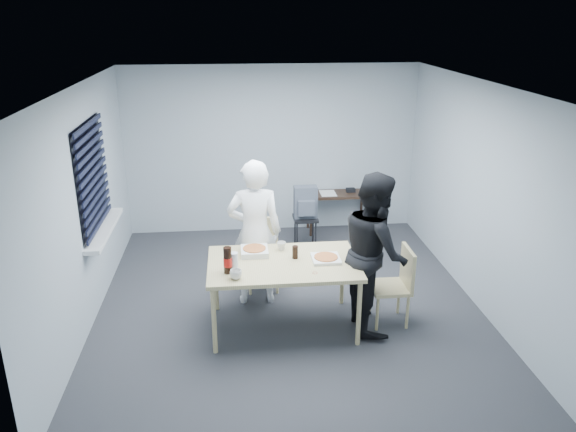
{
  "coord_description": "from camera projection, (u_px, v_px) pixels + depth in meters",
  "views": [
    {
      "loc": [
        -0.61,
        -6.0,
        3.34
      ],
      "look_at": [
        0.01,
        0.1,
        1.08
      ],
      "focal_mm": 35.0,
      "sensor_mm": 36.0,
      "label": 1
    }
  ],
  "objects": [
    {
      "name": "chair_right",
      "position": [
        398.0,
        280.0,
        6.24
      ],
      "size": [
        0.42,
        0.42,
        0.89
      ],
      "color": "#CCBB83",
      "rests_on": "ground"
    },
    {
      "name": "pizza_box_a",
      "position": [
        254.0,
        251.0,
        6.23
      ],
      "size": [
        0.3,
        0.3,
        0.07
      ],
      "rotation": [
        0.0,
        0.0,
        -0.43
      ],
      "color": "white",
      "rests_on": "dining_table"
    },
    {
      "name": "dining_table",
      "position": [
        283.0,
        267.0,
        6.06
      ],
      "size": [
        1.62,
        1.02,
        0.79
      ],
      "color": "#CCBB83",
      "rests_on": "ground"
    },
    {
      "name": "mug_a",
      "position": [
        236.0,
        274.0,
        5.65
      ],
      "size": [
        0.17,
        0.17,
        0.1
      ],
      "primitive_type": "imported",
      "rotation": [
        0.0,
        0.0,
        0.52
      ],
      "color": "silver",
      "rests_on": "dining_table"
    },
    {
      "name": "papers",
      "position": [
        328.0,
        193.0,
        8.8
      ],
      "size": [
        0.3,
        0.37,
        0.01
      ],
      "primitive_type": "cube",
      "rotation": [
        0.0,
        0.0,
        0.2
      ],
      "color": "white",
      "rests_on": "side_table"
    },
    {
      "name": "stool",
      "position": [
        305.0,
        224.0,
        8.26
      ],
      "size": [
        0.35,
        0.35,
        0.49
      ],
      "color": "black",
      "rests_on": "ground"
    },
    {
      "name": "pizza_box_b",
      "position": [
        326.0,
        258.0,
        6.08
      ],
      "size": [
        0.3,
        0.3,
        0.04
      ],
      "rotation": [
        0.0,
        0.0,
        -0.24
      ],
      "color": "white",
      "rests_on": "dining_table"
    },
    {
      "name": "black_box",
      "position": [
        351.0,
        190.0,
        8.86
      ],
      "size": [
        0.15,
        0.12,
        0.06
      ],
      "primitive_type": "cube",
      "rotation": [
        0.0,
        0.0,
        0.13
      ],
      "color": "black",
      "rests_on": "side_table"
    },
    {
      "name": "soda_bottle",
      "position": [
        228.0,
        261.0,
        5.75
      ],
      "size": [
        0.09,
        0.09,
        0.28
      ],
      "rotation": [
        0.0,
        0.0,
        -0.17
      ],
      "color": "black",
      "rests_on": "dining_table"
    },
    {
      "name": "rubber_band",
      "position": [
        315.0,
        273.0,
        5.79
      ],
      "size": [
        0.06,
        0.06,
        0.0
      ],
      "primitive_type": "torus",
      "rotation": [
        0.0,
        0.0,
        -0.07
      ],
      "color": "red",
      "rests_on": "dining_table"
    },
    {
      "name": "person_black",
      "position": [
        375.0,
        252.0,
        6.06
      ],
      "size": [
        0.47,
        0.86,
        1.77
      ],
      "primitive_type": "imported",
      "rotation": [
        0.0,
        0.0,
        1.57
      ],
      "color": "black",
      "rests_on": "ground"
    },
    {
      "name": "backpack",
      "position": [
        306.0,
        203.0,
        8.13
      ],
      "size": [
        0.33,
        0.25,
        0.47
      ],
      "rotation": [
        0.0,
        0.0,
        0.04
      ],
      "color": "slate",
      "rests_on": "stool"
    },
    {
      "name": "side_table",
      "position": [
        337.0,
        198.0,
        8.84
      ],
      "size": [
        0.95,
        0.42,
        0.64
      ],
      "color": "#362018",
      "rests_on": "ground"
    },
    {
      "name": "person_white",
      "position": [
        255.0,
        233.0,
        6.57
      ],
      "size": [
        0.65,
        0.42,
        1.77
      ],
      "primitive_type": "imported",
      "rotation": [
        0.0,
        0.0,
        3.14
      ],
      "color": "white",
      "rests_on": "ground"
    },
    {
      "name": "cola_glass",
      "position": [
        295.0,
        252.0,
        6.11
      ],
      "size": [
        0.07,
        0.07,
        0.14
      ],
      "primitive_type": "cylinder",
      "rotation": [
        0.0,
        0.0,
        0.15
      ],
      "color": "black",
      "rests_on": "dining_table"
    },
    {
      "name": "plastic_cups",
      "position": [
        234.0,
        262.0,
        5.81
      ],
      "size": [
        0.09,
        0.09,
        0.2
      ],
      "primitive_type": "cylinder",
      "rotation": [
        0.0,
        0.0,
        -0.08
      ],
      "color": "silver",
      "rests_on": "dining_table"
    },
    {
      "name": "mug_b",
      "position": [
        281.0,
        246.0,
        6.34
      ],
      "size": [
        0.1,
        0.1,
        0.09
      ],
      "primitive_type": "imported",
      "color": "silver",
      "rests_on": "dining_table"
    },
    {
      "name": "room",
      "position": [
        96.0,
        185.0,
        6.48
      ],
      "size": [
        5.0,
        5.0,
        5.0
      ],
      "color": "#323238",
      "rests_on": "ground"
    },
    {
      "name": "chair_far",
      "position": [
        262.0,
        248.0,
        7.08
      ],
      "size": [
        0.42,
        0.42,
        0.89
      ],
      "color": "#CCBB83",
      "rests_on": "ground"
    }
  ]
}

